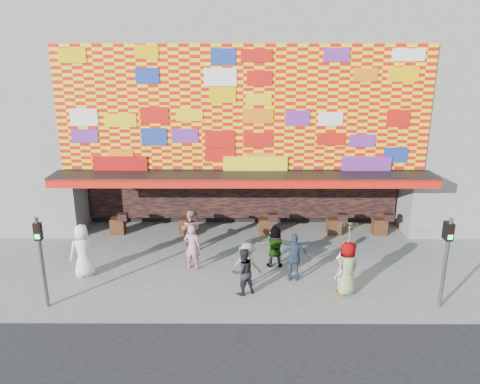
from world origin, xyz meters
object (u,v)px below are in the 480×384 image
at_px(ped_f, 275,246).
at_px(ped_a, 83,251).
at_px(ped_d, 247,264).
at_px(ped_e, 294,257).
at_px(signal_left, 41,252).
at_px(ped_c, 243,272).
at_px(ped_i, 191,230).
at_px(ped_g, 347,268).
at_px(ped_h, 345,266).
at_px(ped_b, 192,247).
at_px(parasol, 350,234).
at_px(signal_right, 447,253).

bearing_deg(ped_f, ped_a, 6.56).
xyz_separation_m(ped_d, ped_e, (1.65, 0.41, 0.07)).
bearing_deg(signal_left, ped_a, 76.08).
relative_size(signal_left, ped_c, 1.86).
bearing_deg(ped_c, ped_i, -86.52).
bearing_deg(ped_f, ped_c, 59.89).
bearing_deg(ped_g, ped_a, -39.76).
relative_size(signal_left, ped_f, 1.90).
relative_size(ped_f, ped_h, 0.88).
relative_size(signal_left, ped_e, 1.74).
bearing_deg(ped_h, ped_i, -32.91).
relative_size(ped_d, ped_e, 0.91).
bearing_deg(ped_c, ped_b, -71.65).
height_order(ped_b, ped_f, ped_b).
bearing_deg(ped_f, parasol, 137.65).
bearing_deg(ped_d, ped_i, -34.45).
height_order(signal_left, ped_c, signal_left).
bearing_deg(ped_b, ped_e, -179.25).
distance_m(signal_right, ped_a, 12.10).
bearing_deg(ped_e, ped_f, -61.29).
relative_size(ped_b, ped_h, 0.95).
bearing_deg(ped_b, signal_left, 46.42).
xyz_separation_m(ped_a, ped_i, (3.57, 2.36, -0.14)).
bearing_deg(ped_a, ped_d, 144.81).
distance_m(signal_right, ped_f, 5.89).
xyz_separation_m(ped_e, ped_i, (-3.89, 2.67, -0.04)).
distance_m(ped_b, ped_f, 3.06).
bearing_deg(parasol, ped_i, 146.90).
height_order(ped_c, ped_d, ped_c).
distance_m(ped_c, ped_i, 4.20).
distance_m(signal_left, ped_f, 8.01).
height_order(signal_right, ped_a, signal_right).
xyz_separation_m(signal_right, ped_i, (-8.31, 4.47, -1.04)).
height_order(ped_g, ped_i, ped_g).
height_order(ped_a, ped_d, ped_a).
bearing_deg(ped_a, ped_g, 144.05).
height_order(signal_left, ped_e, signal_left).
bearing_deg(ped_f, ped_i, -25.41).
xyz_separation_m(signal_right, ped_f, (-5.01, 2.90, -1.07)).
height_order(ped_a, parasol, parasol).
bearing_deg(ped_h, ped_b, -18.43).
xyz_separation_m(ped_a, ped_f, (6.87, 0.78, -0.17)).
distance_m(signal_right, ped_i, 9.49).
bearing_deg(ped_e, parasol, 150.63).
distance_m(ped_c, parasol, 3.67).
bearing_deg(ped_e, ped_g, 150.63).
bearing_deg(parasol, ped_b, 160.87).
height_order(ped_a, ped_h, ped_a).
distance_m(ped_e, parasol, 2.26).
height_order(ped_d, ped_h, ped_h).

